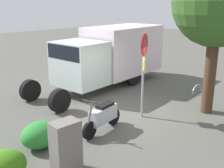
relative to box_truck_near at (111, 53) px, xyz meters
The scene contains 9 objects.
ground_plane 4.05m from the box_truck_near, 53.08° to the left, with size 60.00×60.00×0.00m, color #52514A.
box_truck_near is the anchor object (origin of this frame).
motorcycle 5.34m from the box_truck_near, 42.35° to the left, with size 1.80×0.62×1.20m.
stop_sign 4.26m from the box_truck_near, 60.34° to the left, with size 0.71×0.33×2.97m.
street_tree 5.63m from the box_truck_near, 89.54° to the left, with size 3.06×3.06×5.51m.
utility_cabinet 7.56m from the box_truck_near, 36.94° to the left, with size 0.66×0.45×1.32m, color slate.
bike_rack_hoop 4.43m from the box_truck_near, 114.27° to the left, with size 0.85×0.85×0.05m, color #B7B7BC.
shrub_near_sign 8.26m from the box_truck_near, 27.66° to the left, with size 1.09×0.89×0.75m, color #397617.
shrub_mid_verge 6.64m from the box_truck_near, 27.41° to the left, with size 1.11×0.91×0.76m, color #2B8033.
Camera 1 is at (7.06, 6.35, 3.95)m, focal length 43.87 mm.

